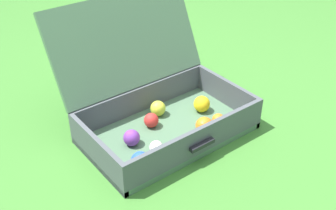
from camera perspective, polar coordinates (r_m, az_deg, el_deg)
The scene contains 2 objects.
ground_plane at distance 1.72m, azimuth 3.37°, elevation -4.21°, with size 16.00×16.00×0.00m, color #3D7A2D.
open_suitcase at distance 1.70m, azimuth -1.50°, elevation 0.22°, with size 0.67×0.60×0.50m.
Camera 1 is at (-0.91, -1.02, 1.04)m, focal length 44.57 mm.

